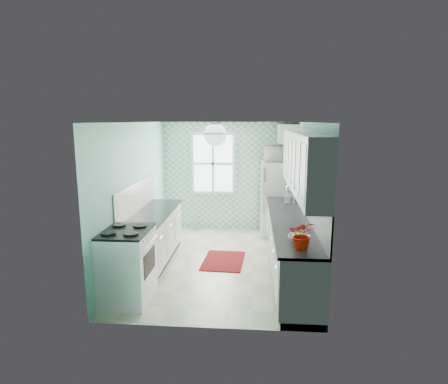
# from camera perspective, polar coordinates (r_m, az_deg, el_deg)

# --- Properties ---
(floor) EXTENTS (3.00, 4.40, 0.02)m
(floor) POSITION_cam_1_polar(r_m,az_deg,el_deg) (6.92, -0.58, -10.69)
(floor) COLOR beige
(floor) RESTS_ON ground
(ceiling) EXTENTS (3.00, 4.40, 0.02)m
(ceiling) POSITION_cam_1_polar(r_m,az_deg,el_deg) (6.44, -0.63, 10.67)
(ceiling) COLOR white
(ceiling) RESTS_ON wall_back
(wall_back) EXTENTS (3.00, 0.02, 2.50)m
(wall_back) POSITION_cam_1_polar(r_m,az_deg,el_deg) (8.73, 0.66, 2.41)
(wall_back) COLOR #73C0AB
(wall_back) RESTS_ON floor
(wall_front) EXTENTS (3.00, 0.02, 2.50)m
(wall_front) POSITION_cam_1_polar(r_m,az_deg,el_deg) (4.43, -3.12, -5.97)
(wall_front) COLOR #73C0AB
(wall_front) RESTS_ON floor
(wall_left) EXTENTS (0.02, 4.40, 2.50)m
(wall_left) POSITION_cam_1_polar(r_m,az_deg,el_deg) (6.86, -13.27, -0.20)
(wall_left) COLOR #73C0AB
(wall_left) RESTS_ON floor
(wall_right) EXTENTS (0.02, 4.40, 2.50)m
(wall_right) POSITION_cam_1_polar(r_m,az_deg,el_deg) (6.61, 12.56, -0.59)
(wall_right) COLOR #73C0AB
(wall_right) RESTS_ON floor
(accent_wall) EXTENTS (3.00, 0.01, 2.50)m
(accent_wall) POSITION_cam_1_polar(r_m,az_deg,el_deg) (8.71, 0.66, 2.39)
(accent_wall) COLOR #74C5A9
(accent_wall) RESTS_ON wall_back
(window) EXTENTS (1.04, 0.05, 1.44)m
(window) POSITION_cam_1_polar(r_m,az_deg,el_deg) (8.68, -1.67, 4.35)
(window) COLOR white
(window) RESTS_ON wall_back
(backsplash_right) EXTENTS (0.02, 3.60, 0.51)m
(backsplash_right) POSITION_cam_1_polar(r_m,az_deg,el_deg) (6.23, 12.85, -1.81)
(backsplash_right) COLOR white
(backsplash_right) RESTS_ON wall_right
(backsplash_left) EXTENTS (0.02, 2.15, 0.51)m
(backsplash_left) POSITION_cam_1_polar(r_m,az_deg,el_deg) (6.79, -13.27, -0.78)
(backsplash_left) COLOR white
(backsplash_left) RESTS_ON wall_left
(upper_cabinets_right) EXTENTS (0.33, 3.20, 0.90)m
(upper_cabinets_right) POSITION_cam_1_polar(r_m,az_deg,el_deg) (5.90, 11.94, 4.48)
(upper_cabinets_right) COLOR white
(upper_cabinets_right) RESTS_ON wall_right
(upper_cabinet_fridge) EXTENTS (0.40, 0.74, 0.40)m
(upper_cabinet_fridge) POSITION_cam_1_polar(r_m,az_deg,el_deg) (8.28, 9.63, 8.76)
(upper_cabinet_fridge) COLOR white
(upper_cabinet_fridge) RESTS_ON wall_right
(ceiling_light) EXTENTS (0.34, 0.34, 0.35)m
(ceiling_light) POSITION_cam_1_polar(r_m,az_deg,el_deg) (5.64, -1.34, 8.75)
(ceiling_light) COLOR silver
(ceiling_light) RESTS_ON ceiling
(base_cabinets_right) EXTENTS (0.60, 3.60, 0.90)m
(base_cabinets_right) POSITION_cam_1_polar(r_m,az_deg,el_deg) (6.39, 9.98, -8.31)
(base_cabinets_right) COLOR white
(base_cabinets_right) RESTS_ON floor
(countertop_right) EXTENTS (0.63, 3.60, 0.04)m
(countertop_right) POSITION_cam_1_polar(r_m,az_deg,el_deg) (6.25, 9.99, -4.24)
(countertop_right) COLOR black
(countertop_right) RESTS_ON base_cabinets_right
(base_cabinets_left) EXTENTS (0.60, 2.15, 0.90)m
(base_cabinets_left) POSITION_cam_1_polar(r_m,az_deg,el_deg) (6.90, -10.70, -6.90)
(base_cabinets_left) COLOR white
(base_cabinets_left) RESTS_ON floor
(countertop_left) EXTENTS (0.63, 2.15, 0.04)m
(countertop_left) POSITION_cam_1_polar(r_m,az_deg,el_deg) (6.77, -10.72, -3.11)
(countertop_left) COLOR black
(countertop_left) RESTS_ON base_cabinets_left
(fridge) EXTENTS (0.72, 0.72, 1.65)m
(fridge) POSITION_cam_1_polar(r_m,az_deg,el_deg) (8.38, 8.06, -1.00)
(fridge) COLOR silver
(fridge) RESTS_ON floor
(stove) EXTENTS (0.67, 0.84, 1.01)m
(stove) POSITION_cam_1_polar(r_m,az_deg,el_deg) (5.57, -14.61, -10.58)
(stove) COLOR white
(stove) RESTS_ON floor
(sink) EXTENTS (0.43, 0.36, 0.53)m
(sink) POSITION_cam_1_polar(r_m,az_deg,el_deg) (7.24, 9.38, -2.03)
(sink) COLOR silver
(sink) RESTS_ON countertop_right
(rug) EXTENTS (0.78, 1.07, 0.02)m
(rug) POSITION_cam_1_polar(r_m,az_deg,el_deg) (6.95, -0.08, -10.42)
(rug) COLOR maroon
(rug) RESTS_ON floor
(dish_towel) EXTENTS (0.12, 0.26, 0.41)m
(dish_towel) POSITION_cam_1_polar(r_m,az_deg,el_deg) (7.29, 6.81, -5.56)
(dish_towel) COLOR teal
(dish_towel) RESTS_ON base_cabinets_right
(fruit_bowl) EXTENTS (0.33, 0.33, 0.07)m
(fruit_bowl) POSITION_cam_1_polar(r_m,az_deg,el_deg) (5.15, 11.37, -6.91)
(fruit_bowl) COLOR white
(fruit_bowl) RESTS_ON countertop_right
(potted_plant) EXTENTS (0.40, 0.37, 0.38)m
(potted_plant) POSITION_cam_1_polar(r_m,az_deg,el_deg) (4.79, 11.92, -6.40)
(potted_plant) COLOR #A51933
(potted_plant) RESTS_ON countertop_right
(soap_bottle) EXTENTS (0.11, 0.11, 0.21)m
(soap_bottle) POSITION_cam_1_polar(r_m,az_deg,el_deg) (7.40, 9.64, -0.87)
(soap_bottle) COLOR #8DAABE
(soap_bottle) RESTS_ON countertop_right
(microwave) EXTENTS (0.63, 0.43, 0.34)m
(microwave) POSITION_cam_1_polar(r_m,az_deg,el_deg) (8.23, 8.24, 5.80)
(microwave) COLOR silver
(microwave) RESTS_ON fridge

